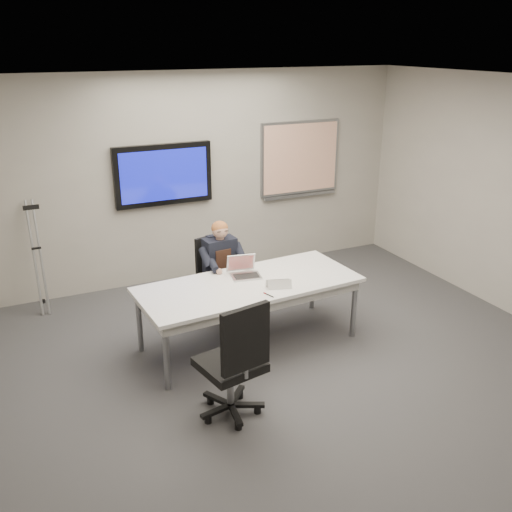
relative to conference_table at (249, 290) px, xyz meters
name	(u,v)px	position (x,y,z in m)	size (l,w,h in m)	color
floor	(305,378)	(0.21, -0.87, -0.65)	(6.00, 6.00, 0.02)	#38383B
ceiling	(315,86)	(0.21, -0.87, 2.15)	(6.00, 6.00, 0.02)	silver
wall_back	(199,178)	(0.21, 2.13, 0.75)	(6.00, 0.02, 2.80)	#ACA79C
conference_table	(249,290)	(0.00, 0.00, 0.00)	(2.42, 1.13, 0.73)	white
tv_display	(164,175)	(-0.29, 2.08, 0.85)	(1.30, 0.09, 0.80)	black
whiteboard	(300,159)	(1.76, 2.10, 0.88)	(1.25, 0.08, 1.10)	gray
office_chair_far	(218,291)	(-0.04, 0.84, -0.35)	(0.56, 0.56, 0.96)	black
office_chair_near	(233,381)	(-0.66, -1.13, -0.29)	(0.64, 0.64, 1.15)	black
seated_person	(225,283)	(-0.03, 0.62, -0.16)	(0.39, 0.66, 1.20)	#202736
crutch	(37,255)	(-1.97, 1.86, 0.07)	(0.20, 0.46, 1.43)	#A1A4A9
laptop	(244,270)	(0.03, 0.21, 0.14)	(0.35, 0.34, 0.22)	#B8B8BA
name_tent	(279,284)	(0.22, -0.25, 0.13)	(0.25, 0.07, 0.10)	white
pen	(268,295)	(0.05, -0.37, 0.09)	(0.01, 0.01, 0.15)	black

